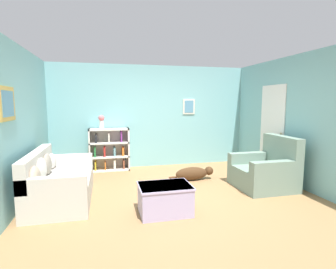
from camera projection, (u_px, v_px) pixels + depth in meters
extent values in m
plane|color=#997047|center=(173.00, 194.00, 4.79)|extent=(14.00, 14.00, 0.00)
cube|color=#7AB7BC|center=(151.00, 116.00, 6.80)|extent=(5.60, 0.10, 2.60)
cube|color=silver|center=(189.00, 107.00, 6.94)|extent=(0.32, 0.02, 0.40)
cube|color=#568EAD|center=(189.00, 107.00, 6.93)|extent=(0.24, 0.01, 0.32)
cube|color=#7AB7BC|center=(14.00, 126.00, 4.04)|extent=(0.10, 5.00, 2.60)
cube|color=gold|center=(7.00, 104.00, 3.62)|extent=(0.02, 0.56, 0.48)
cube|color=#568EAD|center=(8.00, 104.00, 3.63)|extent=(0.01, 0.44, 0.36)
cube|color=#7AB7BC|center=(297.00, 121.00, 5.22)|extent=(0.10, 5.00, 2.60)
cube|color=white|center=(272.00, 131.00, 5.92)|extent=(0.02, 0.84, 2.05)
sphere|color=tan|center=(281.00, 134.00, 5.58)|extent=(0.05, 0.05, 0.05)
cube|color=beige|center=(63.00, 188.00, 4.46)|extent=(0.93, 1.77, 0.42)
cube|color=beige|center=(36.00, 165.00, 4.32)|extent=(0.16, 1.77, 0.44)
cube|color=beige|center=(52.00, 185.00, 3.65)|extent=(0.93, 0.16, 0.22)
cube|color=beige|center=(68.00, 160.00, 5.20)|extent=(0.93, 0.16, 0.22)
ellipsoid|color=tan|center=(35.00, 178.00, 3.76)|extent=(0.14, 0.35, 0.35)
ellipsoid|color=beige|center=(41.00, 170.00, 4.15)|extent=(0.14, 0.38, 0.38)
ellipsoid|color=gray|center=(47.00, 164.00, 4.55)|extent=(0.14, 0.37, 0.37)
ellipsoid|color=beige|center=(52.00, 161.00, 4.95)|extent=(0.14, 0.29, 0.29)
cube|color=silver|center=(90.00, 150.00, 6.30)|extent=(0.04, 0.35, 1.03)
cube|color=silver|center=(128.00, 149.00, 6.52)|extent=(0.04, 0.35, 1.03)
cube|color=silver|center=(109.00, 148.00, 6.57)|extent=(0.96, 0.02, 1.03)
cube|color=silver|center=(110.00, 169.00, 6.47)|extent=(0.96, 0.35, 0.04)
cube|color=silver|center=(110.00, 156.00, 6.43)|extent=(0.96, 0.35, 0.04)
cube|color=silver|center=(109.00, 143.00, 6.39)|extent=(0.96, 0.35, 0.04)
cube|color=silver|center=(109.00, 129.00, 6.35)|extent=(0.96, 0.35, 0.04)
cube|color=gold|center=(96.00, 166.00, 6.37)|extent=(0.03, 0.26, 0.23)
cube|color=#287A3D|center=(95.00, 152.00, 6.32)|extent=(0.04, 0.26, 0.24)
cube|color=black|center=(96.00, 138.00, 6.29)|extent=(0.04, 0.26, 0.21)
cube|color=orange|center=(105.00, 166.00, 6.42)|extent=(0.03, 0.26, 0.20)
cube|color=#B22823|center=(105.00, 151.00, 6.38)|extent=(0.04, 0.26, 0.23)
cube|color=silver|center=(109.00, 137.00, 6.36)|extent=(0.03, 0.26, 0.23)
cube|color=silver|center=(115.00, 164.00, 6.47)|extent=(0.05, 0.26, 0.25)
cube|color=#60939E|center=(115.00, 151.00, 6.43)|extent=(0.05, 0.26, 0.20)
cube|color=#7A2D84|center=(121.00, 136.00, 6.43)|extent=(0.04, 0.26, 0.26)
cube|color=brown|center=(124.00, 164.00, 6.52)|extent=(0.03, 0.26, 0.23)
cube|color=orange|center=(123.00, 151.00, 6.48)|extent=(0.05, 0.26, 0.20)
cube|color=gray|center=(262.00, 178.00, 5.13)|extent=(1.00, 1.02, 0.41)
cube|color=gray|center=(282.00, 151.00, 5.16)|extent=(0.18, 1.02, 0.61)
cube|color=gray|center=(277.00, 167.00, 4.68)|extent=(1.00, 0.18, 0.22)
cube|color=gray|center=(251.00, 158.00, 5.49)|extent=(1.00, 0.18, 0.22)
cube|color=#ADA3CC|center=(165.00, 199.00, 3.95)|extent=(0.76, 0.56, 0.44)
cube|color=#BBB0DC|center=(165.00, 186.00, 3.92)|extent=(0.78, 0.58, 0.03)
ellipsoid|color=#472D19|center=(192.00, 174.00, 5.62)|extent=(0.70, 0.26, 0.28)
sphere|color=#472D19|center=(209.00, 171.00, 5.71)|extent=(0.19, 0.19, 0.19)
ellipsoid|color=#472D19|center=(173.00, 178.00, 5.58)|extent=(0.20, 0.05, 0.05)
cylinder|color=silver|center=(102.00, 125.00, 6.29)|extent=(0.11, 0.11, 0.20)
sphere|color=#E06B70|center=(101.00, 118.00, 6.27)|extent=(0.14, 0.14, 0.14)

